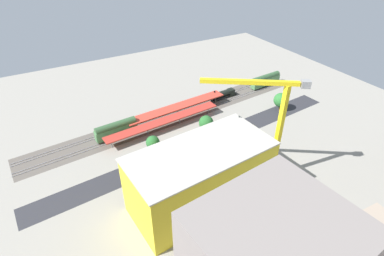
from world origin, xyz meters
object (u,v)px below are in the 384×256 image
object	(u,v)px
box_truck_0	(204,156)
street_tree_1	(206,123)
platform_canopy_far	(177,107)
freight_coach_far	(116,129)
traffic_light	(202,143)
tower_crane	(271,123)
parked_car_3	(201,149)
construction_building	(200,177)
parked_car_1	(235,137)
parked_car_0	(249,132)
street_tree_0	(153,142)
box_truck_2	(217,149)
parked_car_2	(220,143)
platform_canopy_near	(164,121)
box_truck_1	(185,166)
street_tree_2	(281,100)
parked_car_4	(182,156)
passenger_coach	(266,80)
locomotive	(224,94)

from	to	relation	value
box_truck_0	street_tree_1	bearing A→B (deg)	-124.41
platform_canopy_far	freight_coach_far	bearing A→B (deg)	4.76
street_tree_1	traffic_light	xyz separation A→B (m)	(7.45, 9.07, -0.87)
tower_crane	parked_car_3	bearing A→B (deg)	-63.79
construction_building	parked_car_1	bearing A→B (deg)	-148.10
freight_coach_far	parked_car_0	bearing A→B (deg)	152.45
street_tree_0	box_truck_2	bearing A→B (deg)	149.38
box_truck_0	traffic_light	size ratio (longest dim) A/B	1.39
parked_car_0	traffic_light	xyz separation A→B (m)	(22.35, 1.12, 3.60)
parked_car_1	parked_car_2	size ratio (longest dim) A/B	1.00
platform_canopy_near	box_truck_1	distance (m)	26.09
box_truck_1	street_tree_0	distance (m)	15.06
platform_canopy_near	tower_crane	bearing A→B (deg)	111.29
street_tree_0	street_tree_2	size ratio (longest dim) A/B	0.90
street_tree_0	traffic_light	world-z (taller)	street_tree_0
parked_car_4	traffic_light	bearing A→B (deg)	174.15
box_truck_2	parked_car_0	bearing A→B (deg)	-166.16
platform_canopy_near	parked_car_2	distance (m)	24.12
platform_canopy_near	box_truck_0	bearing A→B (deg)	99.07
passenger_coach	parked_car_3	bearing A→B (deg)	27.83
box_truck_1	box_truck_0	bearing A→B (deg)	-169.95
platform_canopy_near	box_truck_0	distance (m)	24.62
locomotive	parked_car_1	bearing A→B (deg)	62.56
freight_coach_far	parked_car_4	distance (m)	28.95
parked_car_4	parked_car_0	bearing A→B (deg)	-179.34
locomotive	parked_car_0	size ratio (longest dim) A/B	3.07
platform_canopy_far	box_truck_2	bearing A→B (deg)	90.60
parked_car_2	street_tree_0	distance (m)	24.96
street_tree_0	traffic_light	distance (m)	17.32
platform_canopy_far	freight_coach_far	distance (m)	27.70
box_truck_1	box_truck_2	distance (m)	14.17
parked_car_1	construction_building	bearing A→B (deg)	36.18
locomotive	box_truck_1	xyz separation A→B (m)	(40.22, 35.86, -0.17)
box_truck_2	parked_car_1	bearing A→B (deg)	-159.63
passenger_coach	parked_car_1	xyz separation A→B (m)	(41.15, 29.98, -2.48)
passenger_coach	tower_crane	size ratio (longest dim) A/B	0.51
parked_car_2	traffic_light	bearing A→B (deg)	4.76
parked_car_3	parked_car_4	size ratio (longest dim) A/B	1.01
parked_car_0	box_truck_0	distance (m)	24.20
parked_car_1	parked_car_0	bearing A→B (deg)	-176.53
construction_building	box_truck_0	xyz separation A→B (m)	(-10.90, -15.62, -7.63)
platform_canopy_near	locomotive	world-z (taller)	locomotive
parked_car_1	parked_car_4	world-z (taller)	parked_car_1
passenger_coach	parked_car_4	world-z (taller)	passenger_coach
locomotive	street_tree_2	size ratio (longest dim) A/B	1.84
traffic_light	street_tree_0	bearing A→B (deg)	-29.10
parked_car_3	street_tree_0	distance (m)	17.43
platform_canopy_far	box_truck_2	distance (m)	30.59
box_truck_1	street_tree_0	xyz separation A→B (m)	(5.69, -13.62, 2.97)
locomotive	parked_car_2	distance (m)	37.48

